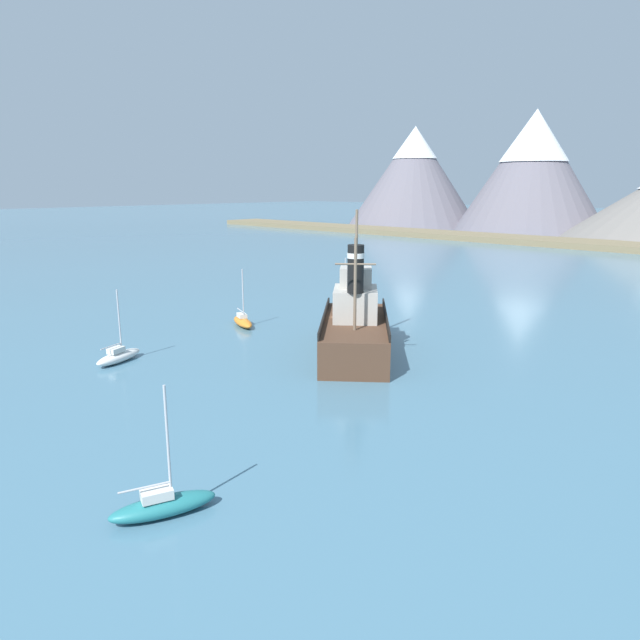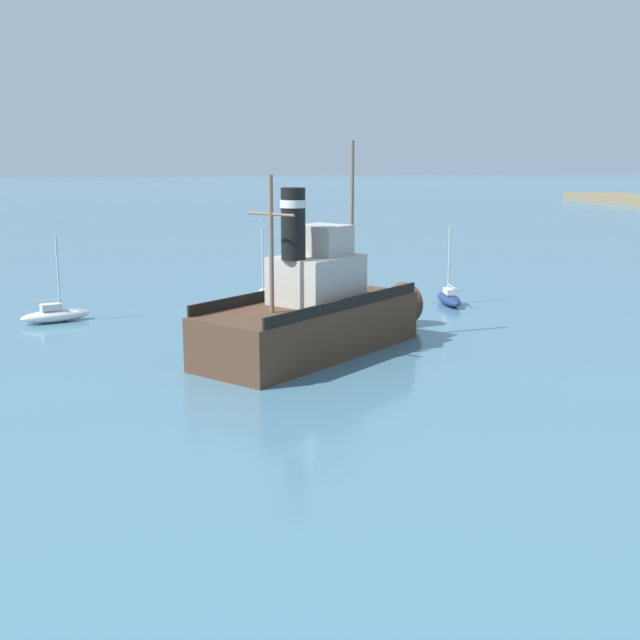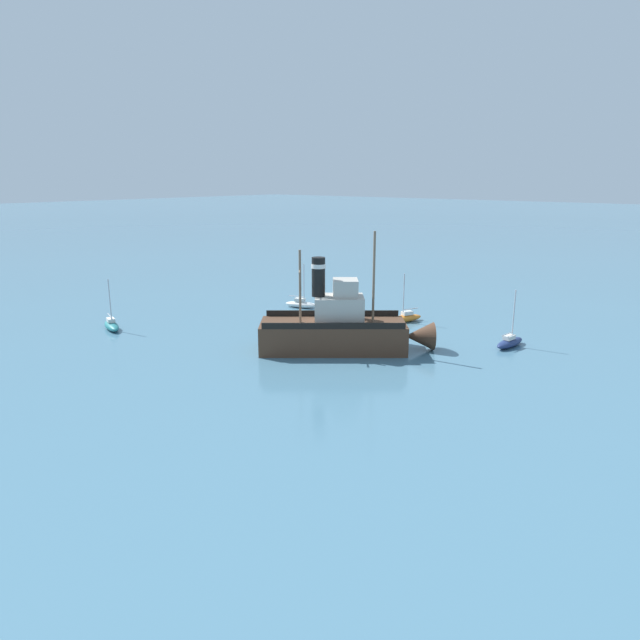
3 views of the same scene
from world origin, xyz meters
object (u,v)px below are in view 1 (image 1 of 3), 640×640
(old_tugboat, at_px, (355,326))
(sailboat_orange, at_px, (243,321))
(sailboat_white, at_px, (119,356))
(sailboat_teal, at_px, (163,505))
(sailboat_navy, at_px, (347,304))

(old_tugboat, height_order, sailboat_orange, old_tugboat)
(sailboat_orange, bearing_deg, sailboat_white, -80.81)
(old_tugboat, height_order, sailboat_white, old_tugboat)
(old_tugboat, relative_size, sailboat_orange, 2.70)
(sailboat_teal, relative_size, sailboat_orange, 1.00)
(old_tugboat, relative_size, sailboat_white, 2.70)
(sailboat_white, bearing_deg, sailboat_orange, 99.19)
(sailboat_navy, bearing_deg, sailboat_teal, -59.18)
(sailboat_teal, bearing_deg, old_tugboat, 112.73)
(sailboat_teal, height_order, sailboat_orange, same)
(old_tugboat, xyz_separation_m, sailboat_navy, (-9.98, 10.55, -1.40))
(old_tugboat, height_order, sailboat_teal, old_tugboat)
(sailboat_white, xyz_separation_m, sailboat_orange, (-1.97, 12.16, 0.00))
(sailboat_white, height_order, sailboat_orange, same)
(sailboat_navy, bearing_deg, sailboat_white, -89.46)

